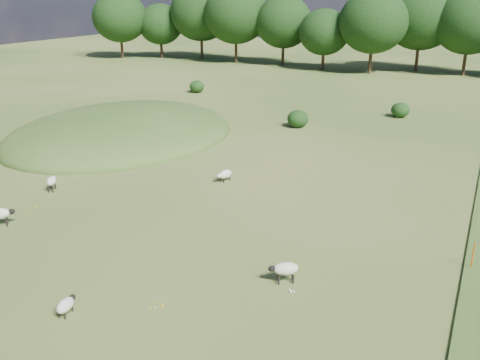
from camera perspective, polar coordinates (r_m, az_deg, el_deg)
name	(u,v)px	position (r m, az deg, el deg)	size (l,w,h in m)	color
ground	(303,129)	(43.98, 6.72, 5.46)	(160.00, 160.00, 0.00)	#305119
mound	(123,135)	(42.72, -12.42, 4.71)	(16.00, 20.00, 4.00)	#33561E
treeline	(385,22)	(77.38, 15.20, 15.93)	(96.28, 14.66, 11.70)	black
shrubs	(291,105)	(50.01, 5.50, 8.01)	(23.92, 11.84, 1.43)	black
marker_post	(473,256)	(23.51, 23.58, -7.46)	(0.06, 0.06, 1.20)	#D8590C
sheep_0	(66,305)	(19.90, -18.10, -12.54)	(0.62, 1.07, 0.60)	beige
sheep_1	(0,214)	(27.83, -24.25, -3.31)	(1.16, 1.14, 0.90)	beige
sheep_2	(285,269)	(20.75, 4.80, -9.42)	(1.19, 0.96, 0.85)	beige
sheep_3	(225,174)	(31.40, -1.63, 0.61)	(0.75, 1.23, 0.68)	beige
sheep_4	(51,181)	(31.68, -19.47, -0.12)	(0.87, 1.14, 0.80)	beige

